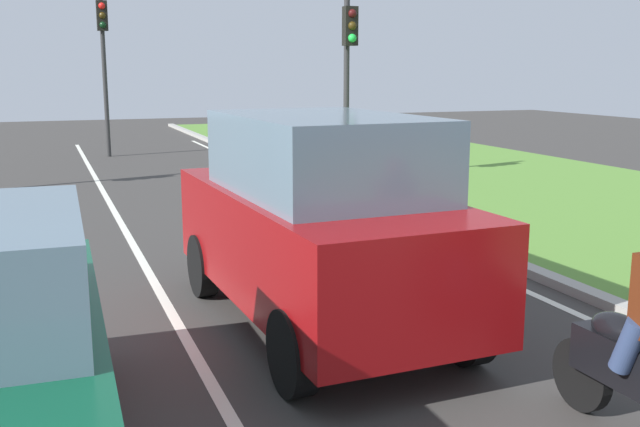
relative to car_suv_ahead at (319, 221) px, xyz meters
The scene contains 8 objects.
ground_plane 5.58m from the car_suv_ahead, 97.60° to the left, with size 60.00×60.00×0.00m, color #383533.
lane_line_center 5.71m from the car_suv_ahead, 104.73° to the left, with size 0.12×32.00×0.01m, color silver.
lane_line_right_edge 6.24m from the car_suv_ahead, 61.97° to the left, with size 0.12×32.00×0.01m, color silver.
grass_verge_right 9.54m from the car_suv_ahead, 34.81° to the left, with size 9.00×48.00×0.06m, color #548433.
curb_right 6.47m from the car_suv_ahead, 58.00° to the left, with size 0.24×48.00×0.12m, color #9E9B93.
car_suv_ahead is the anchor object (origin of this frame).
traffic_light_near_right 10.48m from the car_suv_ahead, 65.24° to the left, with size 0.32×0.50×4.55m.
traffic_light_far_median 17.22m from the car_suv_ahead, 92.18° to the left, with size 0.32×0.50×4.94m.
Camera 1 is at (-1.97, 1.52, 2.73)m, focal length 41.22 mm.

